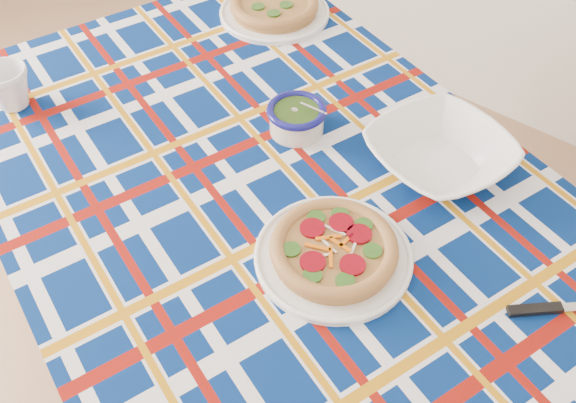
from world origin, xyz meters
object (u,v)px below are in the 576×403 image
Objects in this scene: mug at (9,88)px; dining_table at (281,222)px; pesto_bowl at (297,117)px; serving_bowl at (440,154)px; main_focaccia_plate at (334,249)px.

dining_table is at bearing 26.55° from mug.
dining_table is 0.23m from pesto_bowl.
serving_bowl reaches higher than dining_table.
main_focaccia_plate is 2.84× the size of mug.
mug reaches higher than main_focaccia_plate.
main_focaccia_plate is 0.81m from mug.
pesto_bowl is 0.30m from serving_bowl.
dining_table is 14.22× the size of pesto_bowl.
mug is at bearing -149.71° from pesto_bowl.
pesto_bowl is (-0.26, 0.23, 0.01)m from main_focaccia_plate.
dining_table is 6.63× the size of serving_bowl.
mug reaches higher than serving_bowl.
main_focaccia_plate is at bearing -1.05° from dining_table.
dining_table is 6.22× the size of main_focaccia_plate.
pesto_bowl is 0.47× the size of serving_bowl.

